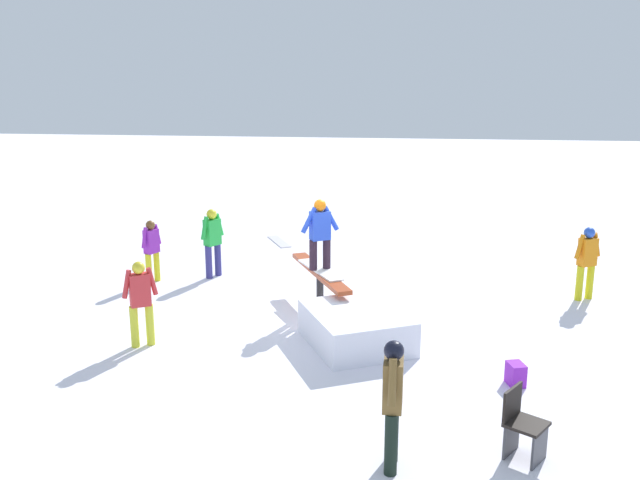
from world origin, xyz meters
The scene contains 12 objects.
ground_plane centered at (0.00, 0.00, 0.00)m, with size 60.00×60.00×0.00m, color white.
rail_feature centered at (0.00, 0.00, 0.66)m, with size 2.52×1.39×0.77m.
snow_kicker_ramp centered at (-1.68, -0.80, 0.30)m, with size 1.80×1.50×0.59m, color white.
main_rider_on_rail centered at (0.00, 0.00, 1.45)m, with size 1.48×1.01×1.38m.
bystander_orange centered at (1.12, -5.20, 0.83)m, with size 0.38×0.59×1.48m.
bystander_red centered at (-2.12, 2.77, 0.83)m, with size 0.36×0.56×1.47m.
bystander_green centered at (1.81, 2.56, 0.86)m, with size 0.59×0.42×1.52m.
bystander_brown centered at (-5.36, -1.42, 0.90)m, with size 0.67×0.24×1.60m.
bystander_purple centered at (1.28, 3.75, 0.77)m, with size 0.54×0.31×1.37m.
loose_snowboard_white centered at (4.97, 1.62, 0.01)m, with size 1.26×0.28×0.02m, color silver.
folding_chair centered at (-4.98, -2.98, 0.41)m, with size 0.61×0.61×0.88m.
backpack_on_snow centered at (-2.97, -3.23, 0.17)m, with size 0.30×0.22×0.34m, color purple.
Camera 1 is at (-12.92, -1.39, 4.72)m, focal length 40.00 mm.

